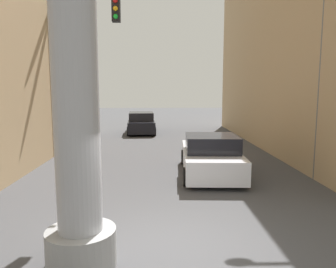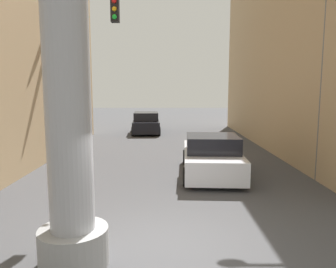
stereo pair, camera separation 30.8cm
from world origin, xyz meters
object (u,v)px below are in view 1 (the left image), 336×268
street_lamp (312,50)px  car_far (141,123)px  car_lead (211,156)px  palm_tree_mid_left (57,63)px  neon_sign_pole (73,4)px  traffic_light_mast (33,55)px

street_lamp → car_far: 15.11m
car_lead → street_lamp: bearing=-12.9°
palm_tree_mid_left → neon_sign_pole: bearing=-71.7°
traffic_light_mast → palm_tree_mid_left: size_ratio=0.82×
neon_sign_pole → traffic_light_mast: size_ratio=1.70×
palm_tree_mid_left → traffic_light_mast: bearing=-78.9°
traffic_light_mast → car_lead: size_ratio=1.29×
neon_sign_pole → palm_tree_mid_left: (-3.58, 10.83, -0.13)m
street_lamp → car_lead: 5.17m
neon_sign_pole → street_lamp: size_ratio=1.36×
neon_sign_pole → car_lead: bearing=62.3°
car_far → palm_tree_mid_left: 9.50m
street_lamp → car_far: (-6.63, 13.02, -3.85)m
car_lead → car_far: same height
street_lamp → palm_tree_mid_left: 11.51m
car_far → traffic_light_mast: bearing=-99.3°
street_lamp → palm_tree_mid_left: bearing=153.6°
street_lamp → traffic_light_mast: bearing=-170.6°
traffic_light_mast → palm_tree_mid_left: (-1.30, 6.61, 0.28)m
neon_sign_pole → palm_tree_mid_left: bearing=108.3°
neon_sign_pole → street_lamp: 8.82m
street_lamp → car_far: size_ratio=1.67×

